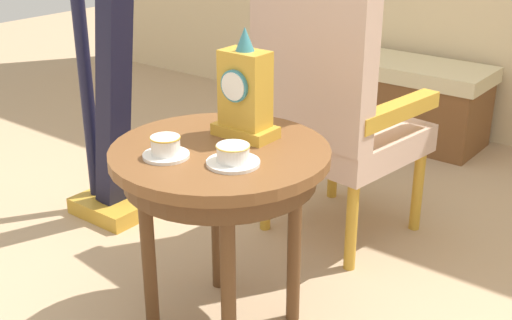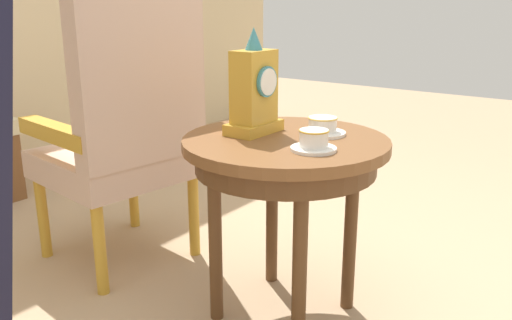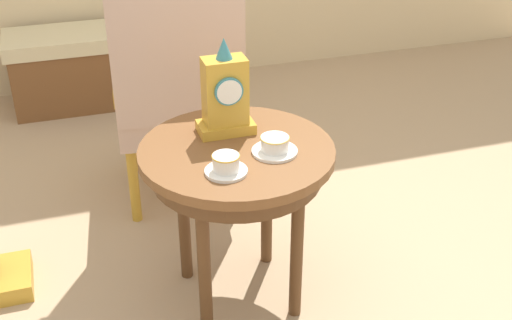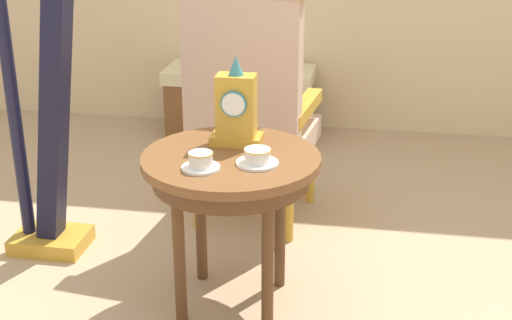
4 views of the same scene
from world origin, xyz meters
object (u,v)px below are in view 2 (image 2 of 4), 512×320
object	(u,v)px
teacup_right	(323,127)
mantel_clock	(254,92)
armchair	(126,121)
teacup_left	(314,141)
side_table	(285,162)

from	to	relation	value
teacup_right	mantel_clock	distance (m)	0.25
armchair	teacup_right	bearing A→B (deg)	-77.86
teacup_left	armchair	distance (m)	0.84
teacup_left	armchair	world-z (taller)	armchair
teacup_right	armchair	distance (m)	0.78
mantel_clock	teacup_right	bearing A→B (deg)	-59.81
side_table	mantel_clock	size ratio (longest dim) A/B	1.94
mantel_clock	armchair	xyz separation A→B (m)	(-0.05, 0.57, -0.16)
teacup_right	armchair	world-z (taller)	armchair
mantel_clock	armchair	size ratio (longest dim) A/B	0.29
teacup_left	teacup_right	distance (m)	0.20
teacup_right	teacup_left	bearing A→B (deg)	-157.55
teacup_left	teacup_right	bearing A→B (deg)	22.45
teacup_right	armchair	xyz separation A→B (m)	(-0.16, 0.76, -0.05)
side_table	armchair	bearing A→B (deg)	94.56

